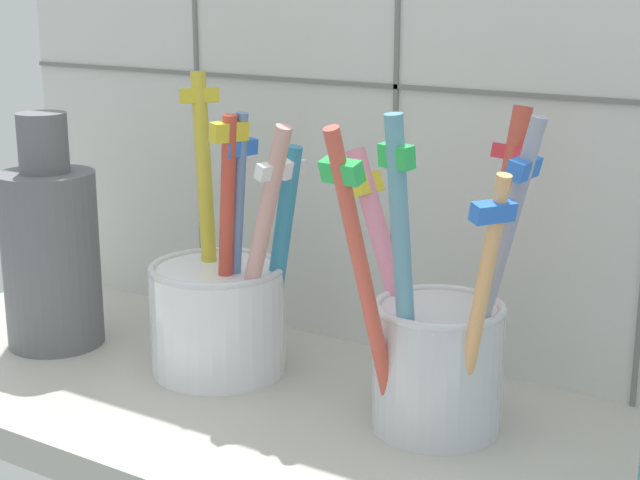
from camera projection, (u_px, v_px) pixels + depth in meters
counter_slab at (299, 425)px, 57.35cm from camera, size 64.00×22.00×2.00cm
tile_wall_back at (405, 37)px, 61.58cm from camera, size 64.00×2.20×45.00cm
toothbrush_cup_left at (221, 306)px, 61.68cm from camera, size 11.07×8.48×18.54cm
toothbrush_cup_right at (437, 345)px, 53.50cm from camera, size 12.35×13.28×17.80cm
ceramic_vase at (50, 251)px, 65.82cm from camera, size 6.40×6.40×15.70cm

